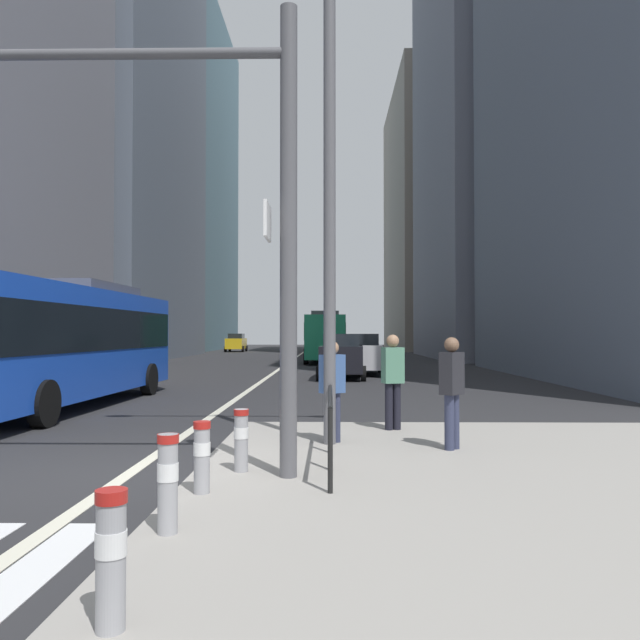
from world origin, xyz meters
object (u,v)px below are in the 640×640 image
at_px(car_receding_far, 362,354).
at_px(traffic_signal_gantry, 145,167).
at_px(city_bus_red_distant, 329,335).
at_px(bollard_right, 202,453).
at_px(bollard_left, 168,478).
at_px(bollard_back, 241,437).
at_px(street_lamp_post, 330,132).
at_px(pedestrian_waiting, 332,386).
at_px(bollard_front, 111,552).
at_px(city_bus_blue_oncoming, 64,338).
at_px(car_oncoming_mid, 236,342).
at_px(city_bus_red_receding, 325,335).
at_px(pedestrian_far, 393,376).
at_px(pedestrian_walking, 452,387).
at_px(car_receding_near, 342,356).

height_order(car_receding_far, traffic_signal_gantry, traffic_signal_gantry).
relative_size(city_bus_red_distant, bollard_right, 14.53).
distance_m(bollard_left, bollard_back, 2.57).
bearing_deg(street_lamp_post, traffic_signal_gantry, -134.72).
bearing_deg(pedestrian_waiting, bollard_front, -101.73).
bearing_deg(bollard_back, city_bus_blue_oncoming, 125.55).
bearing_deg(car_oncoming_mid, bollard_back, -81.36).
bearing_deg(city_bus_red_receding, city_bus_red_distant, 89.45).
height_order(city_bus_blue_oncoming, street_lamp_post, street_lamp_post).
relative_size(city_bus_red_distant, street_lamp_post, 1.47).
relative_size(car_receding_far, bollard_back, 5.71).
bearing_deg(bollard_front, traffic_signal_gantry, 104.06).
bearing_deg(bollard_left, bollard_front, -85.84).
relative_size(traffic_signal_gantry, pedestrian_waiting, 3.57).
distance_m(car_oncoming_mid, pedestrian_far, 56.37).
xyz_separation_m(traffic_signal_gantry, pedestrian_walking, (4.26, 1.92, -2.96)).
bearing_deg(car_receding_far, city_bus_red_receding, 97.99).
relative_size(city_bus_red_distant, pedestrian_walking, 6.73).
xyz_separation_m(city_bus_red_receding, traffic_signal_gantry, (-1.99, -35.41, 2.25)).
relative_size(pedestrian_waiting, pedestrian_walking, 0.96).
height_order(city_bus_red_distant, bollard_left, city_bus_red_distant).
height_order(city_bus_blue_oncoming, city_bus_red_distant, same).
bearing_deg(traffic_signal_gantry, bollard_right, -42.00).
height_order(city_bus_blue_oncoming, bollard_front, city_bus_blue_oncoming).
bearing_deg(bollard_front, car_oncoming_mid, 97.90).
distance_m(city_bus_blue_oncoming, pedestrian_walking, 11.18).
bearing_deg(traffic_signal_gantry, car_oncoming_mid, 97.47).
distance_m(city_bus_red_distant, pedestrian_waiting, 52.06).
distance_m(city_bus_red_receding, city_bus_red_distant, 19.14).
height_order(bollard_back, pedestrian_far, pedestrian_far).
bearing_deg(car_oncoming_mid, city_bus_red_distant, -24.77).
xyz_separation_m(city_bus_red_receding, bollard_left, (-1.10, -37.65, -1.19)).
xyz_separation_m(city_bus_red_distant, car_receding_far, (1.69, -32.53, -0.85)).
relative_size(bollard_back, pedestrian_far, 0.46).
height_order(traffic_signal_gantry, pedestrian_waiting, traffic_signal_gantry).
bearing_deg(bollard_front, car_receding_near, 85.47).
height_order(car_oncoming_mid, bollard_back, car_oncoming_mid).
bearing_deg(city_bus_red_distant, bollard_left, -91.30).
xyz_separation_m(city_bus_blue_oncoming, bollard_right, (5.61, -9.38, -1.23)).
distance_m(pedestrian_walking, pedestrian_far, 2.11).
relative_size(city_bus_red_distant, traffic_signal_gantry, 1.96).
distance_m(city_bus_red_receding, car_oncoming_mid, 25.66).
bearing_deg(city_bus_blue_oncoming, bollard_back, -54.45).
height_order(city_bus_blue_oncoming, bollard_right, city_bus_blue_oncoming).
relative_size(car_oncoming_mid, bollard_back, 5.10).
bearing_deg(bollard_right, city_bus_red_distant, 88.68).
distance_m(city_bus_blue_oncoming, bollard_front, 13.94).
xyz_separation_m(car_receding_near, pedestrian_walking, (1.40, -17.20, 0.14)).
height_order(city_bus_red_receding, bollard_right, city_bus_red_receding).
xyz_separation_m(car_receding_near, bollard_right, (-1.96, -19.94, -0.39)).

